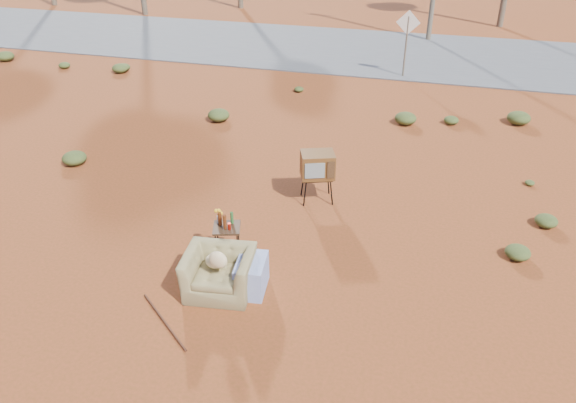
# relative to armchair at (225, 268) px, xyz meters

# --- Properties ---
(ground) EXTENTS (140.00, 140.00, 0.00)m
(ground) POSITION_rel_armchair_xyz_m (0.08, 0.42, -0.44)
(ground) COLOR maroon
(ground) RESTS_ON ground
(highway) EXTENTS (140.00, 7.00, 0.04)m
(highway) POSITION_rel_armchair_xyz_m (0.08, 15.42, -0.42)
(highway) COLOR #565659
(highway) RESTS_ON ground
(armchair) EXTENTS (1.33, 0.96, 0.94)m
(armchair) POSITION_rel_armchair_xyz_m (0.00, 0.00, 0.00)
(armchair) COLOR olive
(armchair) RESTS_ON ground
(tv_unit) EXTENTS (0.80, 0.72, 1.06)m
(tv_unit) POSITION_rel_armchair_xyz_m (0.72, 3.29, 0.35)
(tv_unit) COLOR black
(tv_unit) RESTS_ON ground
(side_table) EXTENTS (0.57, 0.57, 0.93)m
(side_table) POSITION_rel_armchair_xyz_m (-0.32, 0.85, 0.24)
(side_table) COLOR #392514
(side_table) RESTS_ON ground
(rusty_bar) EXTENTS (1.18, 0.98, 0.04)m
(rusty_bar) POSITION_rel_armchair_xyz_m (-0.62, -0.98, -0.42)
(rusty_bar) COLOR #4D2614
(rusty_bar) RESTS_ON ground
(road_sign) EXTENTS (0.78, 0.06, 2.19)m
(road_sign) POSITION_rel_armchair_xyz_m (1.58, 12.42, 1.06)
(road_sign) COLOR brown
(road_sign) RESTS_ON ground
(scrub_patch) EXTENTS (17.49, 8.07, 0.33)m
(scrub_patch) POSITION_rel_armchair_xyz_m (-0.74, 4.83, -0.30)
(scrub_patch) COLOR #454E22
(scrub_patch) RESTS_ON ground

